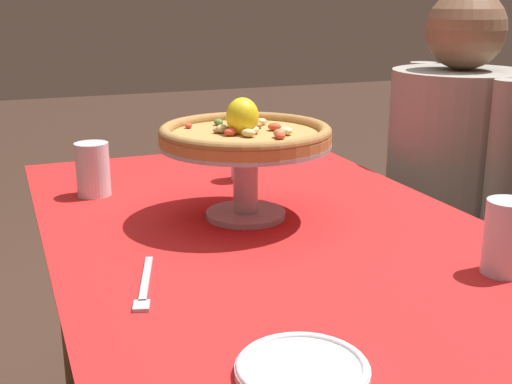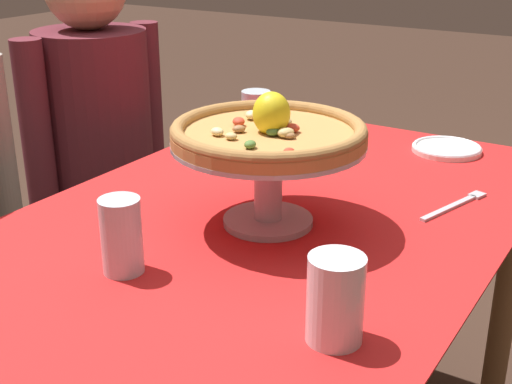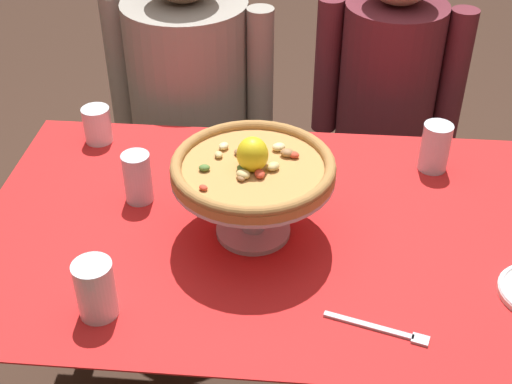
# 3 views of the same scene
# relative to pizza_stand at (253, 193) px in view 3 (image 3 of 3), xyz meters

# --- Properties ---
(dining_table) EXTENTS (1.33, 0.84, 0.71)m
(dining_table) POSITION_rel_pizza_stand_xyz_m (0.04, 0.02, -0.21)
(dining_table) COLOR olive
(dining_table) RESTS_ON ground
(pizza_stand) EXTENTS (0.35, 0.35, 0.16)m
(pizza_stand) POSITION_rel_pizza_stand_xyz_m (0.00, 0.00, 0.00)
(pizza_stand) COLOR #B7B7C1
(pizza_stand) RESTS_ON dining_table
(pizza) EXTENTS (0.34, 0.34, 0.09)m
(pizza) POSITION_rel_pizza_stand_xyz_m (0.00, -0.00, 0.07)
(pizza) COLOR #BC8447
(pizza) RESTS_ON pizza_stand
(water_glass_back_left) EXTENTS (0.07, 0.07, 0.10)m
(water_glass_back_left) POSITION_rel_pizza_stand_xyz_m (-0.44, 0.35, -0.06)
(water_glass_back_left) COLOR white
(water_glass_back_left) RESTS_ON dining_table
(water_glass_front_left) EXTENTS (0.08, 0.08, 0.12)m
(water_glass_front_left) POSITION_rel_pizza_stand_xyz_m (-0.27, -0.27, -0.06)
(water_glass_front_left) COLOR white
(water_glass_front_left) RESTS_ON dining_table
(water_glass_back_right) EXTENTS (0.07, 0.07, 0.12)m
(water_glass_back_right) POSITION_rel_pizza_stand_xyz_m (0.42, 0.29, -0.05)
(water_glass_back_right) COLOR silver
(water_glass_back_right) RESTS_ON dining_table
(water_glass_side_left) EXTENTS (0.07, 0.07, 0.12)m
(water_glass_side_left) POSITION_rel_pizza_stand_xyz_m (-0.28, 0.10, -0.06)
(water_glass_side_left) COLOR silver
(water_glass_side_left) RESTS_ON dining_table
(dinner_fork) EXTENTS (0.20, 0.07, 0.01)m
(dinner_fork) POSITION_rel_pizza_stand_xyz_m (0.27, -0.27, -0.11)
(dinner_fork) COLOR #B7B7C1
(dinner_fork) RESTS_ON dining_table
(diner_left) EXTENTS (0.53, 0.42, 1.17)m
(diner_left) POSITION_rel_pizza_stand_xyz_m (-0.27, 0.73, -0.24)
(diner_left) COLOR #1E3833
(diner_left) RESTS_ON ground
(diner_right) EXTENTS (0.46, 0.36, 1.17)m
(diner_right) POSITION_rel_pizza_stand_xyz_m (0.35, 0.77, -0.27)
(diner_right) COLOR gray
(diner_right) RESTS_ON ground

